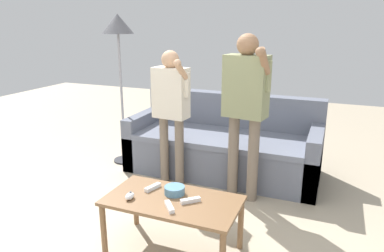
# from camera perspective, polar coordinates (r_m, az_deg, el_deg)

# --- Properties ---
(ground_plane) EXTENTS (12.00, 12.00, 0.00)m
(ground_plane) POSITION_cam_1_polar(r_m,az_deg,el_deg) (3.03, -7.81, -17.61)
(ground_plane) COLOR tan
(couch) EXTENTS (2.15, 0.91, 0.87)m
(couch) POSITION_cam_1_polar(r_m,az_deg,el_deg) (4.18, 5.12, -3.20)
(couch) COLOR slate
(couch) RESTS_ON ground
(coffee_table) EXTENTS (0.99, 0.52, 0.44)m
(coffee_table) POSITION_cam_1_polar(r_m,az_deg,el_deg) (2.70, -3.10, -12.60)
(coffee_table) COLOR brown
(coffee_table) RESTS_ON ground
(snack_bowl) EXTENTS (0.15, 0.15, 0.06)m
(snack_bowl) POSITION_cam_1_polar(r_m,az_deg,el_deg) (2.73, -2.79, -10.18)
(snack_bowl) COLOR teal
(snack_bowl) RESTS_ON coffee_table
(game_remote_nunchuk) EXTENTS (0.06, 0.09, 0.05)m
(game_remote_nunchuk) POSITION_cam_1_polar(r_m,az_deg,el_deg) (2.70, -9.88, -10.93)
(game_remote_nunchuk) COLOR white
(game_remote_nunchuk) RESTS_ON coffee_table
(floor_lamp) EXTENTS (0.36, 0.36, 1.78)m
(floor_lamp) POSITION_cam_1_polar(r_m,az_deg,el_deg) (4.30, -11.67, 14.13)
(floor_lamp) COLOR #2D2D33
(floor_lamp) RESTS_ON ground
(player_right) EXTENTS (0.46, 0.41, 1.59)m
(player_right) POSITION_cam_1_polar(r_m,az_deg,el_deg) (3.35, 8.50, 4.27)
(player_right) COLOR #756656
(player_right) RESTS_ON ground
(player_left) EXTENTS (0.42, 0.33, 1.42)m
(player_left) POSITION_cam_1_polar(r_m,az_deg,el_deg) (3.64, -3.39, 3.67)
(player_left) COLOR #756656
(player_left) RESTS_ON ground
(game_remote_wand_near) EXTENTS (0.12, 0.14, 0.03)m
(game_remote_wand_near) POSITION_cam_1_polar(r_m,az_deg,el_deg) (2.54, -3.62, -12.72)
(game_remote_wand_near) COLOR white
(game_remote_wand_near) RESTS_ON coffee_table
(game_remote_wand_far) EXTENTS (0.13, 0.13, 0.03)m
(game_remote_wand_far) POSITION_cam_1_polar(r_m,az_deg,el_deg) (2.62, -0.26, -11.77)
(game_remote_wand_far) COLOR white
(game_remote_wand_far) RESTS_ON coffee_table
(game_remote_wand_spare) EXTENTS (0.08, 0.15, 0.03)m
(game_remote_wand_spare) POSITION_cam_1_polar(r_m,az_deg,el_deg) (2.83, -6.27, -9.68)
(game_remote_wand_spare) COLOR white
(game_remote_wand_spare) RESTS_ON coffee_table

